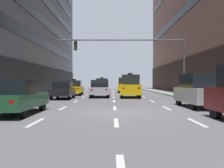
{
  "coord_description": "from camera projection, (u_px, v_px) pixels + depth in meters",
  "views": [
    {
      "loc": [
        -0.16,
        -11.98,
        1.51
      ],
      "look_at": [
        -0.12,
        24.7,
        1.24
      ],
      "focal_mm": 38.46,
      "sensor_mm": 36.0,
      "label": 1
    }
  ],
  "objects": [
    {
      "name": "car_driving_1",
      "position": [
        100.0,
        89.0,
        24.26
      ],
      "size": [
        1.94,
        4.64,
        1.74
      ],
      "color": "black",
      "rests_on": "ground"
    },
    {
      "name": "lane_stripe_l1_s9",
      "position": [
        94.0,
        91.0,
        38.99
      ],
      "size": [
        0.16,
        2.0,
        0.01
      ],
      "primitive_type": "cube",
      "color": "silver",
      "rests_on": "ground"
    },
    {
      "name": "lane_stripe_l1_s10",
      "position": [
        96.0,
        90.0,
        43.99
      ],
      "size": [
        0.16,
        2.0,
        0.01
      ],
      "primitive_type": "cube",
      "color": "silver",
      "rests_on": "ground"
    },
    {
      "name": "lane_stripe_l1_s5",
      "position": [
        76.0,
        101.0,
        18.99
      ],
      "size": [
        0.16,
        2.0,
        0.01
      ],
      "primitive_type": "cube",
      "color": "silver",
      "rests_on": "ground"
    },
    {
      "name": "lane_stripe_l1_s8",
      "position": [
        92.0,
        93.0,
        33.99
      ],
      "size": [
        0.16,
        2.0,
        0.01
      ],
      "primitive_type": "cube",
      "color": "silver",
      "rests_on": "ground"
    },
    {
      "name": "lane_stripe_l3_s10",
      "position": [
        129.0,
        90.0,
        44.0
      ],
      "size": [
        0.16,
        2.0,
        0.01
      ],
      "primitive_type": "cube",
      "color": "silver",
      "rests_on": "ground"
    },
    {
      "name": "lane_stripe_l3_s9",
      "position": [
        131.0,
        91.0,
        39.0
      ],
      "size": [
        0.16,
        2.0,
        0.01
      ],
      "primitive_type": "cube",
      "color": "silver",
      "rests_on": "ground"
    },
    {
      "name": "lane_stripe_l3_s3",
      "position": [
        196.0,
        122.0,
        9.0
      ],
      "size": [
        0.16,
        2.0,
        0.01
      ],
      "primitive_type": "cube",
      "color": "silver",
      "rests_on": "ground"
    },
    {
      "name": "lane_stripe_l1_s7",
      "position": [
        88.0,
        95.0,
        28.99
      ],
      "size": [
        0.16,
        2.0,
        0.01
      ],
      "primitive_type": "cube",
      "color": "silver",
      "rests_on": "ground"
    },
    {
      "name": "lane_stripe_l3_s7",
      "position": [
        138.0,
        95.0,
        29.0
      ],
      "size": [
        0.16,
        2.0,
        0.01
      ],
      "primitive_type": "cube",
      "color": "silver",
      "rests_on": "ground"
    },
    {
      "name": "lane_stripe_l2_s6",
      "position": [
        113.0,
        97.0,
        23.99
      ],
      "size": [
        0.16,
        2.0,
        0.01
      ],
      "primitive_type": "cube",
      "color": "silver",
      "rests_on": "ground"
    },
    {
      "name": "lane_stripe_l2_s5",
      "position": [
        114.0,
        101.0,
        18.99
      ],
      "size": [
        0.16,
        2.0,
        0.01
      ],
      "primitive_type": "cube",
      "color": "silver",
      "rests_on": "ground"
    },
    {
      "name": "lane_stripe_l2_s8",
      "position": [
        113.0,
        93.0,
        33.99
      ],
      "size": [
        0.16,
        2.0,
        0.01
      ],
      "primitive_type": "cube",
      "color": "silver",
      "rests_on": "ground"
    },
    {
      "name": "ground_plane",
      "position": [
        115.0,
        112.0,
        11.99
      ],
      "size": [
        120.0,
        120.0,
        0.0
      ],
      "primitive_type": "plane",
      "color": "slate"
    },
    {
      "name": "lane_stripe_l2_s10",
      "position": [
        113.0,
        90.0,
        43.99
      ],
      "size": [
        0.16,
        2.0,
        0.01
      ],
      "primitive_type": "cube",
      "color": "silver",
      "rests_on": "ground"
    },
    {
      "name": "taxi_driving_0",
      "position": [
        124.0,
        85.0,
        34.99
      ],
      "size": [
        1.94,
        4.52,
        2.36
      ],
      "color": "black",
      "rests_on": "ground"
    },
    {
      "name": "lane_stripe_l1_s3",
      "position": [
        35.0,
        122.0,
        8.99
      ],
      "size": [
        0.16,
        2.0,
        0.01
      ],
      "primitive_type": "cube",
      "color": "silver",
      "rests_on": "ground"
    },
    {
      "name": "lane_stripe_l2_s7",
      "position": [
        113.0,
        95.0,
        28.99
      ],
      "size": [
        0.16,
        2.0,
        0.01
      ],
      "primitive_type": "cube",
      "color": "silver",
      "rests_on": "ground"
    },
    {
      "name": "car_driving_3",
      "position": [
        63.0,
        90.0,
        21.77
      ],
      "size": [
        1.88,
        4.3,
        1.6
      ],
      "color": "black",
      "rests_on": "ground"
    },
    {
      "name": "lane_stripe_l2_s3",
      "position": [
        116.0,
        122.0,
        8.99
      ],
      "size": [
        0.16,
        2.0,
        0.01
      ],
      "primitive_type": "cube",
      "color": "silver",
      "rests_on": "ground"
    },
    {
      "name": "lane_stripe_l2_s9",
      "position": [
        113.0,
        91.0,
        38.99
      ],
      "size": [
        0.16,
        2.0,
        0.01
      ],
      "primitive_type": "cube",
      "color": "silver",
      "rests_on": "ground"
    },
    {
      "name": "lane_stripe_l2_s4",
      "position": [
        114.0,
        108.0,
        13.99
      ],
      "size": [
        0.16,
        2.0,
        0.01
      ],
      "primitive_type": "cube",
      "color": "silver",
      "rests_on": "ground"
    },
    {
      "name": "taxi_driving_4",
      "position": [
        130.0,
        86.0,
        23.7
      ],
      "size": [
        2.08,
        4.67,
        2.42
      ],
      "color": "black",
      "rests_on": "ground"
    },
    {
      "name": "lane_stripe_l1_s6",
      "position": [
        83.0,
        97.0,
        23.99
      ],
      "size": [
        0.16,
        2.0,
        0.01
      ],
      "primitive_type": "cube",
      "color": "silver",
      "rests_on": "ground"
    },
    {
      "name": "car_driving_2",
      "position": [
        17.0,
        97.0,
        11.32
      ],
      "size": [
        1.83,
        4.35,
        1.63
      ],
      "color": "black",
      "rests_on": "ground"
    },
    {
      "name": "traffic_signal_0",
      "position": [
        141.0,
        52.0,
        21.91
      ],
      "size": [
        11.79,
        0.35,
        5.92
      ],
      "color": "#4C4C51",
      "rests_on": "sidewalk_right"
    },
    {
      "name": "lane_stripe_l3_s5",
      "position": [
        152.0,
        101.0,
        19.0
      ],
      "size": [
        0.16,
        2.0,
        0.01
      ],
      "primitive_type": "cube",
      "color": "silver",
      "rests_on": "ground"
    },
    {
      "name": "car_parked_2",
      "position": [
        198.0,
        91.0,
        14.37
      ],
      "size": [
        1.88,
        4.26,
        2.04
      ],
      "color": "black",
      "rests_on": "ground"
    },
    {
      "name": "lane_stripe_l3_s4",
      "position": [
        166.0,
        108.0,
        14.0
      ],
      "size": [
        0.16,
        2.0,
        0.01
      ],
      "primitive_type": "cube",
      "color": "silver",
      "rests_on": "ground"
    },
    {
      "name": "lane_stripe_l3_s8",
      "position": [
        134.0,
        93.0,
        34.0
      ],
      "size": [
        0.16,
        2.0,
        0.01
      ],
      "primitive_type": "cube",
      "color": "silver",
      "rests_on": "ground"
    },
    {
      "name": "lane_stripe_l1_s4",
      "position": [
        63.0,
        108.0,
        13.99
      ],
      "size": [
        0.16,
        2.0,
        0.01
      ],
      "primitive_type": "cube",
      "color": "silver",
      "rests_on": "ground"
    },
    {
      "name": "lane_stripe_l3_s6",
      "position": [
        143.0,
        97.0,
        24.0
      ],
      "size": [
        0.16,
        2.0,
        0.01
      ],
      "primitive_type": "cube",
      "color": "silver",
      "rests_on": "ground"
    },
    {
      "name": "taxi_driving_5",
      "position": [
        102.0,
        86.0,
        33.3
      ],
      "size": [
        1.94,
        4.26,
        2.2
      ],
      "color": "black",
      "rests_on": "ground"
    },
    {
      "name": "taxi_driving_6",
      "position": [
        74.0,
        88.0,
        28.13
      ],
      "size": [
        2.13,
        4.66,
        1.9
      ],
      "color": "black",
      "rests_on": "ground"
    }
  ]
}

